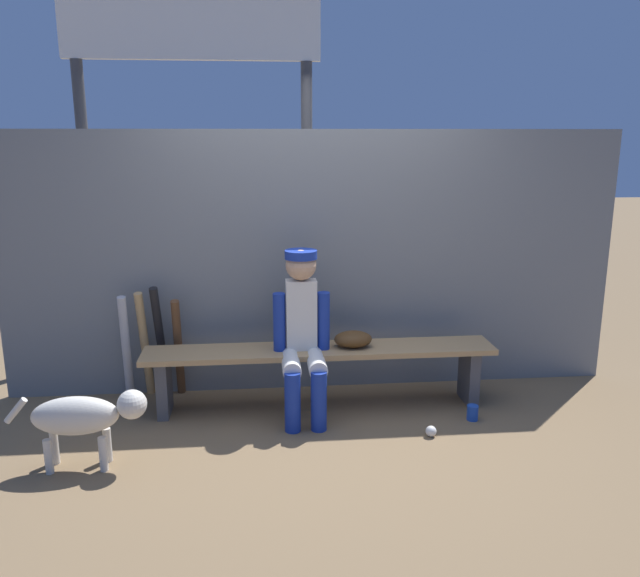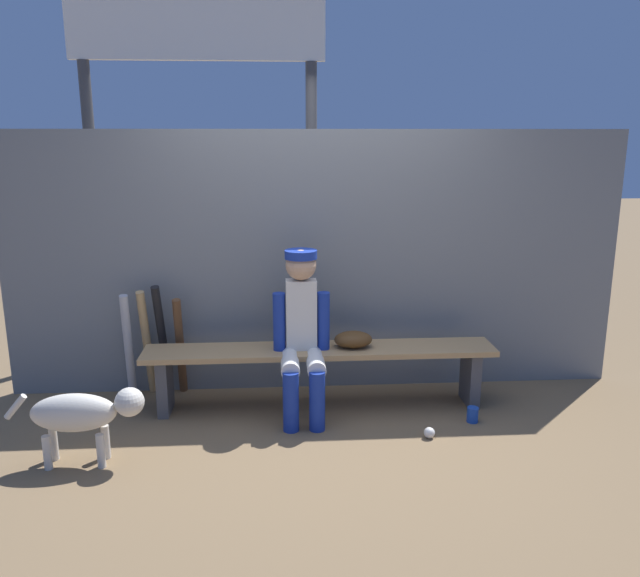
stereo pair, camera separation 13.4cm
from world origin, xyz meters
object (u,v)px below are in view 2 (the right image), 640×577
object	(u,v)px
cup_on_ground	(473,415)
cup_on_bench	(303,342)
dog	(83,413)
bat_wood_dark	(180,346)
bat_aluminum_black	(163,340)
dugout_bench	(320,361)
baseball	(429,433)
scoreboard	(204,47)
bat_aluminum_silver	(128,347)
player_seated	(302,328)
bat_wood_tan	(147,343)
baseball_glove	(353,339)

from	to	relation	value
cup_on_ground	cup_on_bench	world-z (taller)	cup_on_bench
cup_on_bench	dog	distance (m)	1.57
cup_on_bench	bat_wood_dark	bearing A→B (deg)	161.42
bat_aluminum_black	dugout_bench	bearing A→B (deg)	-14.67
baseball	scoreboard	size ratio (longest dim) A/B	0.02
scoreboard	cup_on_bench	bearing A→B (deg)	-61.08
dugout_bench	bat_aluminum_silver	xyz separation A→B (m)	(-1.44, 0.26, 0.06)
cup_on_ground	cup_on_bench	xyz separation A→B (m)	(-1.19, 0.32, 0.47)
bat_aluminum_black	bat_aluminum_silver	xyz separation A→B (m)	(-0.25, -0.05, -0.03)
dugout_bench	player_seated	distance (m)	0.34
bat_aluminum_silver	baseball	bearing A→B (deg)	-20.76
bat_aluminum_silver	baseball	xyz separation A→B (m)	(2.15, -0.81, -0.38)
bat_wood_dark	baseball	bearing A→B (deg)	-25.91
bat_wood_dark	bat_aluminum_silver	bearing A→B (deg)	-173.51
player_seated	bat_wood_tan	xyz separation A→B (m)	(-1.18, 0.43, -0.22)
bat_wood_dark	bat_wood_tan	size ratio (longest dim) A/B	0.93
bat_wood_tan	bat_aluminum_silver	distance (m)	0.14
player_seated	dugout_bench	bearing A→B (deg)	39.10
dugout_bench	bat_wood_tan	distance (m)	1.36
bat_wood_dark	player_seated	bearing A→B (deg)	-24.00
bat_aluminum_black	scoreboard	size ratio (longest dim) A/B	0.24
bat_aluminum_black	dog	bearing A→B (deg)	-106.37
baseball_glove	bat_wood_dark	bearing A→B (deg)	166.99
bat_aluminum_black	cup_on_bench	xyz separation A→B (m)	(1.07, -0.33, 0.07)
cup_on_ground	bat_wood_tan	bearing A→B (deg)	164.72
bat_aluminum_silver	bat_aluminum_black	bearing A→B (deg)	12.25
baseball_glove	bat_aluminum_black	bearing A→B (deg)	167.74
baseball	dog	world-z (taller)	dog
bat_wood_dark	bat_aluminum_black	bearing A→B (deg)	175.36
bat_aluminum_black	baseball_glove	bearing A→B (deg)	-12.26
bat_wood_dark	bat_aluminum_silver	size ratio (longest dim) A/B	0.95
scoreboard	dog	xyz separation A→B (m)	(-0.61, -2.12, -2.38)
bat_wood_dark	scoreboard	size ratio (longest dim) A/B	0.21
cup_on_bench	dog	world-z (taller)	cup_on_bench
bat_aluminum_silver	cup_on_bench	xyz separation A→B (m)	(1.32, -0.27, 0.10)
bat_aluminum_black	player_seated	bearing A→B (deg)	-21.79
cup_on_ground	dog	size ratio (longest dim) A/B	0.13
dugout_bench	bat_aluminum_black	size ratio (longest dim) A/B	2.82
cup_on_ground	scoreboard	xyz separation A→B (m)	(-1.96, 1.72, 2.66)
bat_wood_tan	scoreboard	xyz separation A→B (m)	(0.42, 1.07, 2.29)
dugout_bench	player_seated	bearing A→B (deg)	-140.90
dugout_bench	dog	distance (m)	1.68
cup_on_ground	scoreboard	size ratio (longest dim) A/B	0.03
baseball_glove	bat_aluminum_silver	distance (m)	1.71
player_seated	bat_wood_tan	distance (m)	1.27
cup_on_bench	baseball	bearing A→B (deg)	-33.29
baseball	bat_wood_dark	bearing A→B (deg)	154.09
dugout_bench	baseball_glove	xyz separation A→B (m)	(0.25, 0.00, 0.16)
dugout_bench	bat_aluminum_silver	distance (m)	1.47
bat_wood_tan	bat_aluminum_silver	size ratio (longest dim) A/B	1.02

